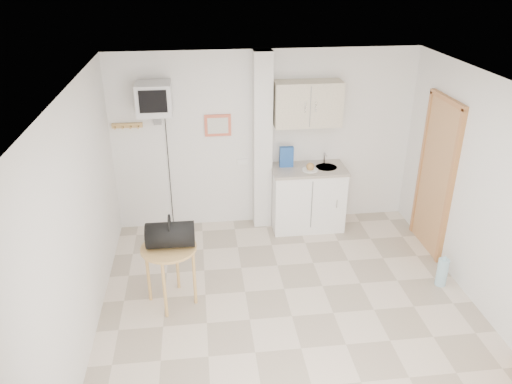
{
  "coord_description": "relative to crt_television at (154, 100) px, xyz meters",
  "views": [
    {
      "loc": [
        -0.92,
        -4.28,
        3.59
      ],
      "look_at": [
        -0.33,
        0.6,
        1.25
      ],
      "focal_mm": 35.0,
      "sensor_mm": 36.0,
      "label": 1
    }
  ],
  "objects": [
    {
      "name": "ground",
      "position": [
        1.45,
        -2.02,
        -1.94
      ],
      "size": [
        4.5,
        4.5,
        0.0
      ],
      "primitive_type": "plane",
      "color": "beige",
      "rests_on": "ground"
    },
    {
      "name": "room_envelope",
      "position": [
        1.69,
        -1.93,
        -0.4
      ],
      "size": [
        4.24,
        4.54,
        2.55
      ],
      "color": "white",
      "rests_on": "ground"
    },
    {
      "name": "kitchenette",
      "position": [
        2.02,
        -0.02,
        -1.13
      ],
      "size": [
        1.03,
        0.58,
        2.1
      ],
      "color": "white",
      "rests_on": "ground"
    },
    {
      "name": "crt_television",
      "position": [
        0.0,
        0.0,
        0.0
      ],
      "size": [
        0.44,
        0.45,
        2.15
      ],
      "color": "slate",
      "rests_on": "ground"
    },
    {
      "name": "round_table",
      "position": [
        0.15,
        -1.6,
        -1.31
      ],
      "size": [
        0.61,
        0.61,
        0.73
      ],
      "rotation": [
        0.0,
        0.0,
        -0.23
      ],
      "color": "tan",
      "rests_on": "ground"
    },
    {
      "name": "duffel_bag",
      "position": [
        0.17,
        -1.59,
        -1.06
      ],
      "size": [
        0.52,
        0.29,
        0.38
      ],
      "rotation": [
        0.0,
        0.0,
        -0.01
      ],
      "color": "black",
      "rests_on": "round_table"
    },
    {
      "name": "water_bottle",
      "position": [
        3.33,
        -1.66,
        -1.76
      ],
      "size": [
        0.13,
        0.13,
        0.39
      ],
      "color": "#97C3D3",
      "rests_on": "ground"
    }
  ]
}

